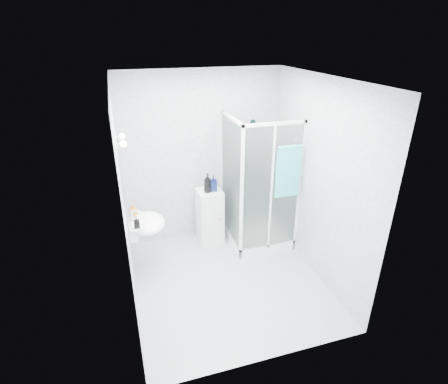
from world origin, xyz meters
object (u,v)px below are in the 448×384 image
object	(u,v)px
shampoo_bottle_b	(213,183)
shampoo_bottle_a	(208,183)
soap_dispenser_black	(137,222)
shower_enclosure	(255,218)
soap_dispenser_orange	(133,210)
wall_basin	(145,224)
storage_cabinet	(210,216)
hand_towel	(288,170)

from	to	relation	value
shampoo_bottle_b	shampoo_bottle_a	bearing A→B (deg)	-165.21
shampoo_bottle_b	soap_dispenser_black	distance (m)	1.40
shower_enclosure	shampoo_bottle_b	distance (m)	0.84
shampoo_bottle_b	soap_dispenser_black	bearing A→B (deg)	-147.51
shower_enclosure	soap_dispenser_orange	world-z (taller)	shower_enclosure
wall_basin	storage_cabinet	world-z (taller)	wall_basin
shampoo_bottle_a	wall_basin	bearing A→B (deg)	-151.35
soap_dispenser_black	hand_towel	bearing A→B (deg)	2.93
shampoo_bottle_a	soap_dispenser_orange	distance (m)	1.17
soap_dispenser_orange	storage_cabinet	bearing A→B (deg)	20.63
shampoo_bottle_a	soap_dispenser_black	world-z (taller)	shampoo_bottle_a
shower_enclosure	hand_towel	distance (m)	1.02
hand_towel	soap_dispenser_orange	world-z (taller)	hand_towel
shower_enclosure	soap_dispenser_black	bearing A→B (deg)	-163.94
storage_cabinet	shampoo_bottle_a	bearing A→B (deg)	-134.66
shampoo_bottle_a	shampoo_bottle_b	distance (m)	0.10
shampoo_bottle_a	storage_cabinet	bearing A→B (deg)	48.44
shower_enclosure	storage_cabinet	bearing A→B (deg)	158.33
wall_basin	hand_towel	distance (m)	2.02
hand_towel	shampoo_bottle_b	distance (m)	1.14
shampoo_bottle_a	soap_dispenser_orange	world-z (taller)	shampoo_bottle_a
storage_cabinet	shower_enclosure	bearing A→B (deg)	-24.77
shower_enclosure	soap_dispenser_orange	xyz separation A→B (m)	(-1.78, -0.17, 0.49)
shampoo_bottle_a	soap_dispenser_black	distance (m)	1.30
shower_enclosure	wall_basin	distance (m)	1.72
wall_basin	shampoo_bottle_a	world-z (taller)	shampoo_bottle_a
hand_towel	soap_dispenser_black	size ratio (longest dim) A/B	4.95
soap_dispenser_black	wall_basin	bearing A→B (deg)	61.53
soap_dispenser_orange	soap_dispenser_black	xyz separation A→B (m)	(0.02, -0.33, -0.00)
wall_basin	storage_cabinet	bearing A→B (deg)	29.50
shampoo_bottle_a	soap_dispenser_black	xyz separation A→B (m)	(-1.08, -0.72, -0.09)
shampoo_bottle_a	shampoo_bottle_b	xyz separation A→B (m)	(0.10, 0.03, -0.03)
wall_basin	hand_towel	size ratio (longest dim) A/B	0.77
storage_cabinet	hand_towel	distance (m)	1.46
hand_towel	shampoo_bottle_a	distance (m)	1.19
storage_cabinet	hand_towel	bearing A→B (deg)	-38.17
hand_towel	shampoo_bottle_a	size ratio (longest dim) A/B	2.48
hand_towel	soap_dispenser_black	bearing A→B (deg)	-177.07
shampoo_bottle_b	soap_dispenser_orange	xyz separation A→B (m)	(-1.20, -0.41, -0.06)
shower_enclosure	soap_dispenser_black	world-z (taller)	shower_enclosure
wall_basin	shampoo_bottle_a	distance (m)	1.14
wall_basin	shampoo_bottle_b	xyz separation A→B (m)	(1.07, 0.56, 0.20)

